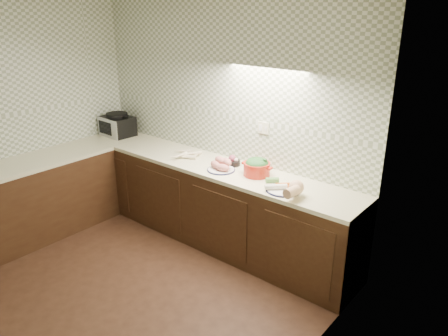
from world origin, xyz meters
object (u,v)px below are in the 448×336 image
Objects in this scene: onion_bowl at (233,161)px; veg_plate at (289,187)px; parsnip_pile at (183,154)px; toaster_oven at (117,125)px; sweet_potato_plate at (222,166)px; dutch_oven at (257,167)px.

veg_plate reaches higher than onion_bowl.
parsnip_pile is at bearing -166.75° from onion_bowl.
veg_plate is (2.69, -0.16, -0.08)m from toaster_oven.
toaster_oven is 0.88× the size of veg_plate.
onion_bowl is at bearing 4.62° from toaster_oven.
sweet_potato_plate is 0.38m from dutch_oven.
dutch_oven is at bearing 2.29° from toaster_oven.
toaster_oven is 1.25m from parsnip_pile.
parsnip_pile is at bearing 176.14° from veg_plate.
toaster_oven is 1.86m from onion_bowl.
dutch_oven is at bearing 160.97° from veg_plate.
veg_plate is at bearing -16.00° from onion_bowl.
dutch_oven is at bearing -11.84° from onion_bowl.
parsnip_pile is 0.60× the size of veg_plate.
dutch_oven reaches higher than parsnip_pile.
onion_bowl is at bearing 13.25° from parsnip_pile.
sweet_potato_plate is 1.97× the size of onion_bowl.
dutch_oven is (0.36, 0.11, 0.04)m from sweet_potato_plate.
toaster_oven is at bearing 176.50° from sweet_potato_plate.
toaster_oven is at bearing 176.50° from veg_plate.
veg_plate is at bearing -24.31° from dutch_oven.
veg_plate is (0.48, -0.17, -0.04)m from dutch_oven.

